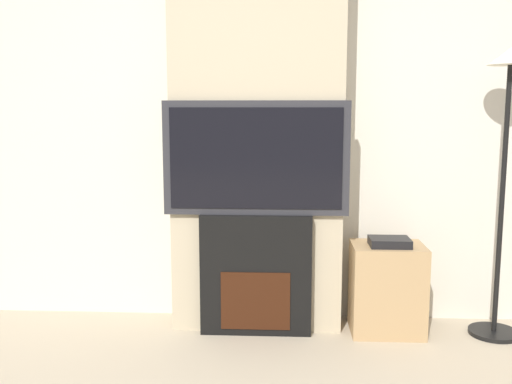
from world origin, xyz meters
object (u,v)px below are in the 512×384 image
Objects in this scene: floor_lamp at (506,140)px; television at (256,158)px; fireplace at (256,274)px; media_stand at (387,287)px.

television is at bearing -178.68° from floor_lamp.
fireplace is at bearing -178.76° from floor_lamp.
fireplace is 0.71m from television.
floor_lamp is at bearing 1.24° from fireplace.
media_stand is at bearing 178.60° from floor_lamp.
television is 1.84× the size of media_stand.
fireplace is 0.43× the size of floor_lamp.
floor_lamp is at bearing 1.32° from television.
television is (0.00, -0.00, 0.71)m from fireplace.
television is at bearing -176.47° from media_stand.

